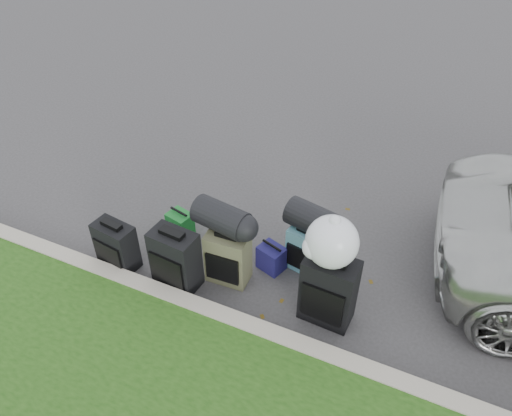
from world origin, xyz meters
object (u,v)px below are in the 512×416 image
at_px(suitcase_large_black_right, 329,290).
at_px(suitcase_teal, 305,250).
at_px(suitcase_large_black_left, 176,259).
at_px(tote_green, 180,224).
at_px(suitcase_small_black, 116,246).
at_px(tote_navy, 272,258).
at_px(suitcase_olive, 228,257).

bearing_deg(suitcase_large_black_right, suitcase_teal, 131.45).
bearing_deg(suitcase_large_black_left, tote_green, 123.94).
xyz_separation_m(suitcase_teal, suitcase_large_black_right, (0.45, -0.56, 0.12)).
height_order(suitcase_small_black, suitcase_teal, suitcase_small_black).
bearing_deg(tote_navy, suitcase_large_black_left, -124.99).
bearing_deg(tote_navy, suitcase_teal, 43.56).
height_order(suitcase_teal, tote_green, suitcase_teal).
xyz_separation_m(suitcase_large_black_right, tote_navy, (-0.78, 0.40, -0.24)).
relative_size(tote_green, tote_navy, 1.04).
xyz_separation_m(suitcase_large_black_left, suitcase_large_black_right, (1.61, 0.23, 0.04)).
distance_m(suitcase_large_black_left, suitcase_teal, 1.41).
bearing_deg(tote_green, suitcase_large_black_left, -47.61).
bearing_deg(tote_navy, tote_green, -164.79).
distance_m(suitcase_large_black_left, suitcase_olive, 0.56).
xyz_separation_m(suitcase_large_black_left, suitcase_olive, (0.47, 0.29, -0.04)).
bearing_deg(suitcase_olive, tote_navy, 39.45).
height_order(suitcase_large_black_left, suitcase_olive, suitcase_large_black_left).
relative_size(suitcase_teal, tote_navy, 1.78).
xyz_separation_m(suitcase_teal, tote_green, (-1.55, -0.10, -0.11)).
xyz_separation_m(suitcase_olive, suitcase_teal, (0.70, 0.49, -0.04)).
xyz_separation_m(suitcase_small_black, tote_navy, (1.59, 0.67, -0.13)).
height_order(suitcase_teal, suitcase_large_black_right, suitcase_large_black_right).
relative_size(suitcase_small_black, suitcase_large_black_left, 0.81).
distance_m(suitcase_small_black, suitcase_teal, 2.09).
height_order(suitcase_small_black, suitcase_large_black_right, suitcase_large_black_right).
bearing_deg(suitcase_large_black_left, suitcase_large_black_right, 13.05).
bearing_deg(suitcase_olive, suitcase_small_black, -167.92).
bearing_deg(tote_green, suitcase_olive, -11.55).
xyz_separation_m(suitcase_olive, tote_navy, (0.37, 0.34, -0.16)).
height_order(suitcase_small_black, suitcase_large_black_left, suitcase_large_black_left).
distance_m(suitcase_olive, tote_green, 0.95).
height_order(suitcase_olive, suitcase_large_black_right, suitcase_large_black_right).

